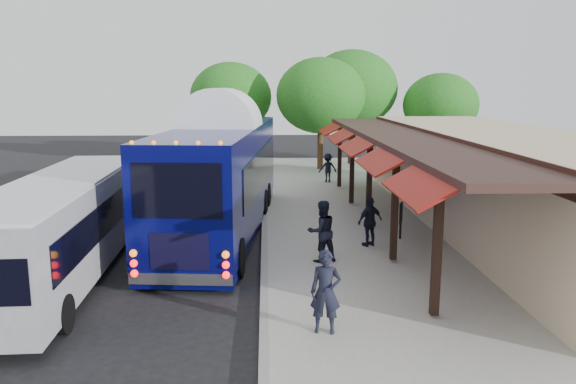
# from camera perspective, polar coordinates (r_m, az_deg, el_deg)

# --- Properties ---
(ground) EXTENTS (90.00, 90.00, 0.00)m
(ground) POSITION_cam_1_polar(r_m,az_deg,el_deg) (16.31, -2.59, -7.75)
(ground) COLOR black
(ground) RESTS_ON ground
(sidewalk) EXTENTS (10.00, 40.00, 0.15)m
(sidewalk) POSITION_cam_1_polar(r_m,az_deg,el_deg) (20.72, 11.45, -3.73)
(sidewalk) COLOR #9E9B93
(sidewalk) RESTS_ON ground
(curb) EXTENTS (0.20, 40.00, 0.16)m
(curb) POSITION_cam_1_polar(r_m,az_deg,el_deg) (20.13, -2.41, -3.95)
(curb) COLOR gray
(curb) RESTS_ON ground
(station_shelter) EXTENTS (8.15, 20.00, 3.60)m
(station_shelter) POSITION_cam_1_polar(r_m,az_deg,el_deg) (21.42, 20.45, 1.12)
(station_shelter) COLOR #C9B58B
(station_shelter) RESTS_ON ground
(coach_bus) EXTENTS (3.83, 12.86, 4.06)m
(coach_bus) POSITION_cam_1_polar(r_m,az_deg,el_deg) (19.94, -6.77, 2.02)
(coach_bus) COLOR #06084C
(coach_bus) RESTS_ON ground
(city_bus) EXTENTS (2.57, 10.32, 2.75)m
(city_bus) POSITION_cam_1_polar(r_m,az_deg,el_deg) (16.25, -21.83, -3.03)
(city_bus) COLOR gray
(city_bus) RESTS_ON ground
(ped_a) EXTENTS (0.70, 0.52, 1.75)m
(ped_a) POSITION_cam_1_polar(r_m,az_deg,el_deg) (11.67, 3.85, -10.10)
(ped_a) COLOR black
(ped_a) RESTS_ON sidewalk
(ped_b) EXTENTS (1.06, 0.94, 1.80)m
(ped_b) POSITION_cam_1_polar(r_m,az_deg,el_deg) (16.23, 3.45, -3.99)
(ped_b) COLOR black
(ped_b) RESTS_ON sidewalk
(ped_c) EXTENTS (1.01, 0.81, 1.60)m
(ped_c) POSITION_cam_1_polar(r_m,az_deg,el_deg) (17.97, 8.32, -2.97)
(ped_c) COLOR black
(ped_c) RESTS_ON sidewalk
(ped_d) EXTENTS (1.06, 0.70, 1.52)m
(ped_d) POSITION_cam_1_polar(r_m,az_deg,el_deg) (29.77, 4.06, 2.47)
(ped_d) COLOR black
(ped_d) RESTS_ON sidewalk
(sign_board) EXTENTS (0.24, 0.53, 1.21)m
(sign_board) POSITION_cam_1_polar(r_m,az_deg,el_deg) (18.94, 11.39, -2.29)
(sign_board) COLOR black
(sign_board) RESTS_ON sidewalk
(tree_left) EXTENTS (5.38, 5.38, 6.89)m
(tree_left) POSITION_cam_1_polar(r_m,az_deg,el_deg) (34.34, 3.35, 9.74)
(tree_left) COLOR #382314
(tree_left) RESTS_ON ground
(tree_mid) EXTENTS (5.85, 5.85, 7.48)m
(tree_mid) POSITION_cam_1_polar(r_m,az_deg,el_deg) (36.94, 6.50, 10.37)
(tree_mid) COLOR #382314
(tree_mid) RESTS_ON ground
(tree_right) EXTENTS (4.67, 4.67, 5.98)m
(tree_right) POSITION_cam_1_polar(r_m,az_deg,el_deg) (36.76, 15.25, 8.50)
(tree_right) COLOR #382314
(tree_right) RESTS_ON ground
(tree_far) EXTENTS (5.23, 5.23, 6.69)m
(tree_far) POSITION_cam_1_polar(r_m,az_deg,el_deg) (36.58, -5.84, 9.55)
(tree_far) COLOR #382314
(tree_far) RESTS_ON ground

